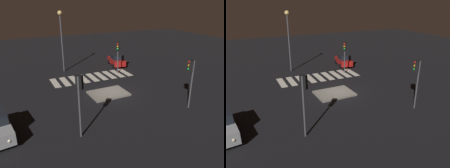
# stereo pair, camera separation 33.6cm
# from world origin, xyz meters

# --- Properties ---
(ground_plane) EXTENTS (80.00, 80.00, 0.00)m
(ground_plane) POSITION_xyz_m (0.00, 0.00, 0.00)
(ground_plane) COLOR black
(traffic_island) EXTENTS (3.83, 2.91, 0.18)m
(traffic_island) POSITION_xyz_m (0.46, 0.10, 0.09)
(traffic_island) COLOR gray
(traffic_island) RESTS_ON ground
(car_red) EXTENTS (2.26, 3.97, 1.66)m
(car_red) POSITION_xyz_m (-5.11, -8.92, 0.81)
(car_red) COLOR red
(car_red) RESTS_ON ground
(traffic_light_north) EXTENTS (0.54, 0.53, 4.50)m
(traffic_light_north) POSITION_xyz_m (5.33, 5.96, 3.41)
(traffic_light_north) COLOR #47474C
(traffic_light_north) RESTS_ON ground
(traffic_light_south) EXTENTS (0.54, 0.53, 4.05)m
(traffic_light_south) POSITION_xyz_m (-3.56, -5.59, 3.07)
(traffic_light_south) COLOR #47474C
(traffic_light_south) RESTS_ON ground
(traffic_light_west) EXTENTS (0.54, 0.53, 4.34)m
(traffic_light_west) POSITION_xyz_m (-4.60, 5.87, 3.29)
(traffic_light_west) COLOR #47474C
(traffic_light_west) RESTS_ON ground
(street_lamp) EXTENTS (0.56, 0.56, 7.78)m
(street_lamp) POSITION_xyz_m (2.46, -9.53, 5.29)
(street_lamp) COLOR #47474C
(street_lamp) RESTS_ON ground
(crosswalk_near) EXTENTS (9.90, 3.20, 0.02)m
(crosswalk_near) POSITION_xyz_m (0.00, -5.52, 0.01)
(crosswalk_near) COLOR silver
(crosswalk_near) RESTS_ON ground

